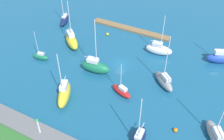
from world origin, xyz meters
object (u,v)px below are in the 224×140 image
sailboat_blue_center_basin (220,58)px  sailboat_gray_along_channel (164,81)px  sailboat_white_lone_north (159,49)px  sailboat_green_off_beacon (95,66)px  sailboat_yellow_by_breakwater (64,94)px  mooring_buoy_orange (176,130)px  mooring_buoy_yellow (107,34)px  sailboat_yellow_outer_mooring (72,41)px  sailboat_navy_lone_south (65,20)px  sailboat_navy_near_pier (138,140)px  harbor_beacon (38,125)px  pier_dock (130,29)px  sailboat_green_west_end (40,56)px  sailboat_gray_inner_mooring (216,135)px  sailboat_red_mid_basin (122,91)px

sailboat_blue_center_basin → sailboat_gray_along_channel: bearing=-147.5°
sailboat_blue_center_basin → sailboat_white_lone_north: 15.62m
sailboat_green_off_beacon → sailboat_yellow_by_breakwater: bearing=-102.9°
mooring_buoy_orange → mooring_buoy_yellow: bearing=-41.1°
sailboat_yellow_outer_mooring → sailboat_white_lone_north: bearing=58.1°
sailboat_navy_lone_south → mooring_buoy_orange: (-43.83, 24.73, -0.73)m
sailboat_navy_near_pier → mooring_buoy_yellow: sailboat_navy_near_pier is taller
sailboat_gray_along_channel → sailboat_white_lone_north: sailboat_gray_along_channel is taller
harbor_beacon → mooring_buoy_yellow: 38.04m
harbor_beacon → sailboat_yellow_outer_mooring: size_ratio=0.27×
pier_dock → harbor_beacon: bearing=91.4°
sailboat_green_off_beacon → sailboat_green_west_end: size_ratio=1.73×
sailboat_yellow_by_breakwater → mooring_buoy_yellow: size_ratio=14.72×
sailboat_navy_near_pier → sailboat_blue_center_basin: bearing=161.9°
pier_dock → sailboat_yellow_outer_mooring: size_ratio=1.83×
sailboat_green_west_end → sailboat_navy_lone_south: bearing=-81.9°
sailboat_yellow_by_breakwater → sailboat_green_west_end: bearing=-145.9°
sailboat_navy_near_pier → mooring_buoy_orange: sailboat_navy_near_pier is taller
sailboat_gray_inner_mooring → mooring_buoy_yellow: sailboat_gray_inner_mooring is taller
sailboat_gray_along_channel → sailboat_navy_lone_south: 39.81m
sailboat_red_mid_basin → sailboat_white_lone_north: 18.51m
sailboat_navy_lone_south → mooring_buoy_yellow: size_ratio=14.51×
sailboat_gray_along_channel → sailboat_gray_inner_mooring: sailboat_gray_along_channel is taller
pier_dock → sailboat_gray_along_channel: 25.79m
pier_dock → sailboat_white_lone_north: bearing=146.2°
sailboat_yellow_outer_mooring → sailboat_navy_near_pier: bearing=4.0°
harbor_beacon → mooring_buoy_orange: bearing=-150.1°
sailboat_green_off_beacon → sailboat_gray_inner_mooring: size_ratio=1.19×
harbor_beacon → mooring_buoy_orange: (-22.38, -12.87, -2.88)m
pier_dock → sailboat_navy_near_pier: bearing=116.3°
sailboat_blue_center_basin → sailboat_white_lone_north: (15.18, 3.70, -0.02)m
pier_dock → sailboat_gray_inner_mooring: (-30.51, 28.91, 0.91)m
sailboat_gray_along_channel → mooring_buoy_orange: size_ratio=15.47×
pier_dock → sailboat_green_off_beacon: bearing=91.7°
sailboat_yellow_by_breakwater → sailboat_gray_inner_mooring: sailboat_yellow_by_breakwater is taller
sailboat_gray_along_channel → pier_dock: bearing=-6.1°
sailboat_yellow_by_breakwater → sailboat_red_mid_basin: bearing=101.3°
sailboat_red_mid_basin → sailboat_yellow_outer_mooring: bearing=-8.2°
sailboat_white_lone_north → mooring_buoy_orange: sailboat_white_lone_north is taller
sailboat_white_lone_north → sailboat_yellow_by_breakwater: bearing=-122.5°
sailboat_gray_inner_mooring → sailboat_navy_lone_south: 55.81m
pier_dock → sailboat_green_west_end: 28.65m
sailboat_white_lone_north → sailboat_navy_lone_south: bearing=169.7°
sailboat_blue_center_basin → sailboat_yellow_outer_mooring: (38.07, 11.20, 0.19)m
pier_dock → sailboat_navy_lone_south: (20.35, 5.94, 0.87)m
sailboat_gray_along_channel → sailboat_navy_lone_south: size_ratio=1.06×
sailboat_navy_lone_south → harbor_beacon: bearing=10.5°
sailboat_yellow_by_breakwater → sailboat_white_lone_north: size_ratio=1.09×
sailboat_yellow_outer_mooring → sailboat_gray_inner_mooring: sailboat_yellow_outer_mooring is taller
sailboat_navy_near_pier → sailboat_gray_inner_mooring: (-12.37, -7.71, 0.05)m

